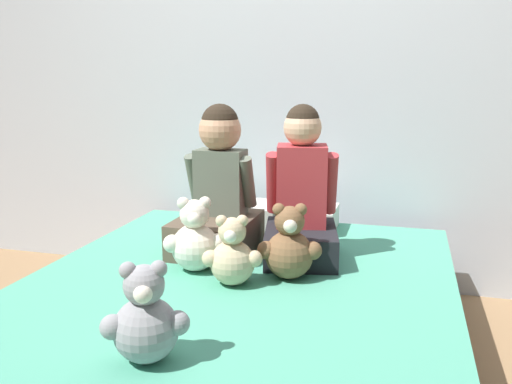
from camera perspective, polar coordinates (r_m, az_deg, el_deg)
ground_plane at (r=2.13m, az=-2.31°, el=-18.95°), size 14.00×14.00×0.00m
wall_behind_bed at (r=2.89m, az=4.37°, el=15.05°), size 8.00×0.06×2.50m
bed at (r=2.04m, az=-2.36°, el=-14.59°), size 1.57×1.92×0.37m
child_on_left at (r=2.30m, az=-3.98°, el=-0.23°), size 0.32×0.41×0.62m
child_on_right at (r=2.21m, az=4.80°, el=-0.70°), size 0.35×0.42×0.63m
teddy_bear_held_by_left_child at (r=2.09m, az=-6.43°, el=-5.03°), size 0.23×0.18×0.29m
teddy_bear_held_by_right_child at (r=2.00m, az=3.52°, el=-5.81°), size 0.23×0.18×0.28m
teddy_bear_between_children at (r=1.94m, az=-2.51°, el=-6.70°), size 0.21×0.16×0.26m
teddy_bear_at_foot_of_bed at (r=1.47m, az=-11.56°, el=-13.05°), size 0.22×0.17×0.27m
pillow_at_headboard at (r=2.69m, az=2.85°, el=-2.56°), size 0.52×0.26×0.11m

